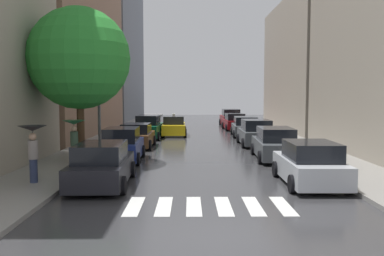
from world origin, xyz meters
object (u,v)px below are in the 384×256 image
object	(u,v)px
parked_car_left_second	(122,146)
lamp_post_left	(99,81)
parked_car_left_third	(137,136)
parked_car_right_fourth	(245,127)
parked_car_right_nearest	(310,164)
taxi_midroad	(174,126)
parked_car_right_sixth	(231,118)
pedestrian_near_tree	(74,132)
parked_car_right_third	(256,133)
parked_car_left_nearest	(102,165)
pedestrian_by_kerb	(33,141)
parked_car_left_fourth	(149,127)
parked_car_right_second	(275,144)
street_tree_left	(79,59)
parked_car_right_fifth	(234,122)

from	to	relation	value
parked_car_left_second	lamp_post_left	xyz separation A→B (m)	(-1.59, 2.12, 3.28)
parked_car_left_third	parked_car_right_fourth	size ratio (longest dim) A/B	0.89
parked_car_right_nearest	taxi_midroad	distance (m)	19.58
parked_car_right_sixth	pedestrian_near_tree	size ratio (longest dim) A/B	2.36
parked_car_right_sixth	taxi_midroad	size ratio (longest dim) A/B	1.07
parked_car_right_third	taxi_midroad	bearing A→B (deg)	40.27
parked_car_left_nearest	taxi_midroad	world-z (taller)	taxi_midroad
parked_car_right_nearest	pedestrian_by_kerb	xyz separation A→B (m)	(-10.20, -0.26, 0.90)
parked_car_left_fourth	parked_car_right_fourth	distance (m)	7.76
parked_car_left_fourth	parked_car_right_sixth	xyz separation A→B (m)	(7.62, 12.79, 0.01)
parked_car_left_fourth	parked_car_right_third	xyz separation A→B (m)	(7.53, -4.68, -0.03)
parked_car_left_third	parked_car_right_second	xyz separation A→B (m)	(7.80, -4.79, 0.05)
parked_car_right_third	parked_car_left_fourth	bearing A→B (deg)	58.44
parked_car_right_second	street_tree_left	bearing A→B (deg)	99.03
parked_car_right_second	parked_car_right_sixth	world-z (taller)	parked_car_right_sixth
parked_car_right_second	taxi_midroad	world-z (taller)	taxi_midroad
pedestrian_near_tree	parked_car_left_second	bearing A→B (deg)	60.35
taxi_midroad	pedestrian_by_kerb	bearing A→B (deg)	165.73
lamp_post_left	parked_car_right_fifth	bearing A→B (deg)	60.81
parked_car_right_nearest	pedestrian_by_kerb	size ratio (longest dim) A/B	2.06
parked_car_right_nearest	pedestrian_near_tree	world-z (taller)	pedestrian_near_tree
parked_car_left_second	parked_car_right_second	world-z (taller)	parked_car_left_second
parked_car_right_fifth	street_tree_left	bearing A→B (deg)	151.00
parked_car_right_nearest	parked_car_left_third	bearing A→B (deg)	36.37
parked_car_left_nearest	pedestrian_by_kerb	world-z (taller)	pedestrian_by_kerb
parked_car_left_second	taxi_midroad	bearing A→B (deg)	-10.10
parked_car_left_fourth	parked_car_right_second	size ratio (longest dim) A/B	0.98
parked_car_left_fourth	parked_car_left_second	bearing A→B (deg)	-178.58
lamp_post_left	parked_car_right_second	bearing A→B (deg)	-8.79
parked_car_left_nearest	parked_car_right_fourth	world-z (taller)	parked_car_left_nearest
parked_car_right_fourth	parked_car_left_nearest	bearing A→B (deg)	158.85
parked_car_right_third	parked_car_right_fourth	bearing A→B (deg)	-0.77
parked_car_left_nearest	lamp_post_left	xyz separation A→B (m)	(-1.73, 7.66, 3.33)
lamp_post_left	parked_car_right_sixth	bearing A→B (deg)	66.63
parked_car_right_second	pedestrian_by_kerb	xyz separation A→B (m)	(-10.16, -6.36, 0.88)
parked_car_right_third	parked_car_right_fifth	distance (m)	12.24
street_tree_left	taxi_midroad	bearing A→B (deg)	73.67
parked_car_right_second	pedestrian_near_tree	size ratio (longest dim) A/B	2.38
parked_car_right_sixth	parked_car_left_third	bearing A→B (deg)	156.17
parked_car_left_fourth	taxi_midroad	world-z (taller)	taxi_midroad
parked_car_left_fourth	lamp_post_left	world-z (taller)	lamp_post_left
parked_car_left_nearest	pedestrian_near_tree	size ratio (longest dim) A/B	2.30
taxi_midroad	parked_car_right_nearest	bearing A→B (deg)	-163.98
lamp_post_left	parked_car_right_nearest	bearing A→B (deg)	-38.59
parked_car_left_nearest	lamp_post_left	size ratio (longest dim) A/B	0.69
parked_car_right_nearest	parked_car_right_second	distance (m)	6.10
pedestrian_near_tree	parked_car_right_second	bearing A→B (deg)	34.89
parked_car_left_second	parked_car_right_third	distance (m)	10.14
parked_car_right_nearest	pedestrian_by_kerb	distance (m)	10.24
parked_car_left_fourth	pedestrian_by_kerb	size ratio (longest dim) A/B	2.26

